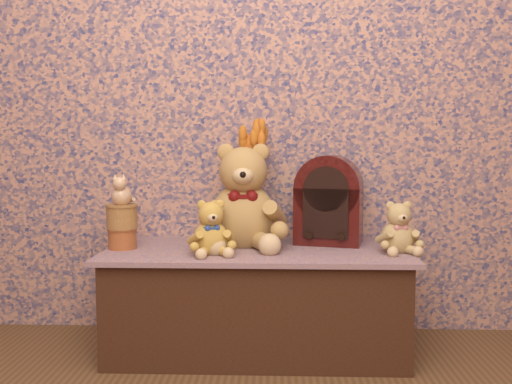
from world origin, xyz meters
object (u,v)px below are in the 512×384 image
teddy_medium (211,225)px  ceramic_vase (251,222)px  teddy_large (243,191)px  teddy_small (398,225)px  biscuit_tin_lower (122,239)px  cathedral_radio (329,199)px  cat_figurine (121,189)px

teddy_medium → ceramic_vase: teddy_medium is taller
teddy_large → teddy_small: (0.63, -0.12, -0.12)m
ceramic_vase → biscuit_tin_lower: size_ratio=1.59×
cathedral_radio → cat_figurine: bearing=-156.1°
cathedral_radio → cat_figurine: cathedral_radio is taller
teddy_small → biscuit_tin_lower: 1.13m
teddy_small → ceramic_vase: 0.63m
ceramic_vase → teddy_large: bearing=-108.4°
teddy_large → cathedral_radio: teddy_large is taller
teddy_large → biscuit_tin_lower: teddy_large is taller
cathedral_radio → ceramic_vase: (-0.34, 0.01, -0.10)m
teddy_large → teddy_small: bearing=-13.4°
teddy_medium → ceramic_vase: 0.31m
cathedral_radio → biscuit_tin_lower: (-0.87, -0.16, -0.15)m
cathedral_radio → biscuit_tin_lower: size_ratio=3.34×
teddy_small → cat_figurine: cat_figurine is taller
cathedral_radio → teddy_small: bearing=-23.4°
ceramic_vase → biscuit_tin_lower: ceramic_vase is taller
teddy_medium → biscuit_tin_lower: size_ratio=2.00×
teddy_medium → teddy_small: teddy_medium is taller
teddy_medium → cat_figurine: (-0.38, 0.10, 0.13)m
cathedral_radio → ceramic_vase: bearing=-168.2°
ceramic_vase → teddy_small: bearing=-18.7°
teddy_medium → cat_figurine: cat_figurine is taller
teddy_small → cat_figurine: bearing=171.6°
biscuit_tin_lower → cat_figurine: (0.00, 0.00, 0.21)m
ceramic_vase → cat_figurine: bearing=-162.1°
teddy_medium → teddy_small: 0.75m
teddy_small → ceramic_vase: bearing=154.6°
ceramic_vase → cat_figurine: 0.57m
teddy_medium → biscuit_tin_lower: 0.40m
cathedral_radio → cat_figurine: (-0.87, -0.16, 0.06)m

